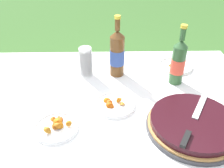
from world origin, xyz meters
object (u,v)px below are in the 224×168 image
cider_bottle_green (178,62)px  cider_bottle_amber (117,53)px  serving_knife (193,122)px  snack_plate_right (56,126)px  cup_stack (86,62)px  snack_plate_left (114,104)px  berry_tart (193,124)px  snack_plate_near (175,66)px

cider_bottle_green → cider_bottle_amber: 0.34m
serving_knife → snack_plate_right: 0.58m
serving_knife → snack_plate_right: (-0.58, 0.04, -0.05)m
cup_stack → snack_plate_left: (0.15, -0.29, -0.08)m
berry_tart → snack_plate_right: size_ratio=2.06×
cider_bottle_green → snack_plate_right: size_ratio=1.70×
cider_bottle_green → cider_bottle_amber: size_ratio=0.95×
berry_tart → cider_bottle_amber: size_ratio=1.15×
serving_knife → cider_bottle_amber: cider_bottle_amber is taller
serving_knife → cup_stack: bearing=74.9°
cup_stack → snack_plate_right: size_ratio=0.90×
berry_tart → cup_stack: bearing=136.7°
cider_bottle_green → snack_plate_left: (-0.35, -0.21, -0.12)m
berry_tart → cup_stack: 0.68m
cider_bottle_green → berry_tart: bearing=-91.8°
serving_knife → snack_plate_left: serving_knife is taller
snack_plate_near → snack_plate_right: bearing=-140.7°
berry_tart → cider_bottle_amber: (-0.31, 0.47, 0.11)m
snack_plate_near → snack_plate_right: (-0.64, -0.53, 0.00)m
snack_plate_right → serving_knife: bearing=-4.0°
cup_stack → snack_plate_near: size_ratio=0.84×
berry_tart → snack_plate_near: 0.55m
berry_tart → cider_bottle_green: bearing=88.2°
serving_knife → snack_plate_left: (-0.32, 0.19, -0.05)m
serving_knife → cider_bottle_amber: 0.58m
cider_bottle_amber → snack_plate_right: size_ratio=1.79×
berry_tart → cider_bottle_amber: 0.58m
cider_bottle_green → cider_bottle_amber: bearing=163.9°
serving_knife → cup_stack: size_ratio=1.90×
cider_bottle_amber → snack_plate_left: (-0.02, -0.30, -0.12)m
cup_stack → cider_bottle_amber: cider_bottle_amber is taller
cider_bottle_green → snack_plate_left: size_ratio=1.64×
snack_plate_near → snack_plate_left: snack_plate_near is taller
snack_plate_left → snack_plate_right: size_ratio=1.04×
serving_knife → cup_stack: (-0.48, 0.49, 0.02)m
serving_knife → snack_plate_right: serving_knife is taller
berry_tart → snack_plate_near: (0.05, 0.54, -0.02)m
snack_plate_left → cider_bottle_green: bearing=31.1°
cup_stack → cider_bottle_amber: (0.18, 0.01, 0.05)m
cup_stack → snack_plate_right: 0.46m
berry_tart → serving_knife: serving_knife is taller
cider_bottle_green → snack_plate_left: bearing=-148.9°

